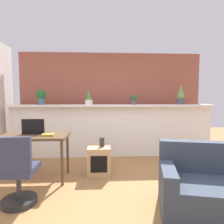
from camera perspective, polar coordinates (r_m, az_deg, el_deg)
ground_plane at (r=2.81m, az=2.88°, el=-24.87°), size 12.00×12.00×0.00m
divider_wall at (r=4.51m, az=0.19°, el=-5.70°), size 4.61×0.16×1.17m
plant_shelf at (r=4.41m, az=0.22°, el=1.95°), size 4.61×0.38×0.04m
brick_wall_behind at (r=5.04m, az=-0.22°, el=2.98°), size 4.61×0.10×2.50m
potted_plant_0 at (r=4.56m, az=-20.17°, el=4.55°), size 0.22×0.22×0.34m
potted_plant_1 at (r=4.43m, az=-6.89°, el=4.19°), size 0.17×0.17×0.35m
potted_plant_2 at (r=4.43m, az=6.41°, el=3.79°), size 0.14×0.14×0.23m
potted_plant_3 at (r=4.80m, az=19.66°, el=4.56°), size 0.18×0.18×0.46m
desk at (r=3.46m, az=-22.04°, el=-7.71°), size 1.10×0.60×0.75m
tv_monitor at (r=3.51m, az=-22.29°, el=-4.02°), size 0.37×0.04×0.26m
office_chair at (r=2.80m, az=-26.33°, el=-16.62°), size 0.45×0.46×0.91m
side_cube_shelf at (r=3.54m, az=-3.86°, el=-14.10°), size 0.40×0.41×0.50m
vase_on_shelf at (r=3.45m, az=-2.99°, el=-8.89°), size 0.09×0.09×0.16m
book_on_desk at (r=3.28m, az=-18.36°, el=-6.45°), size 0.19×0.12×0.04m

